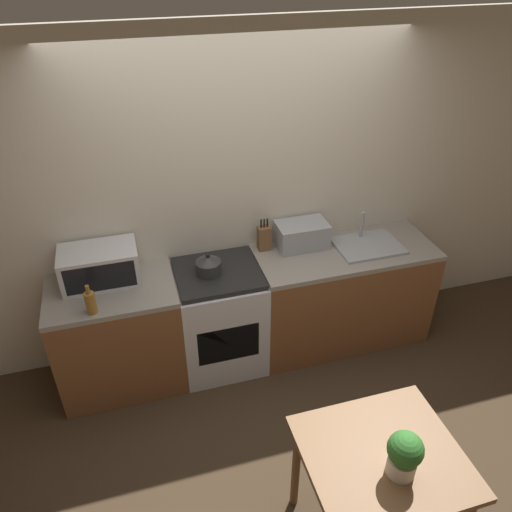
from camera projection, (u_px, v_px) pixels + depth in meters
name	position (u px, v px, depth m)	size (l,w,h in m)	color
ground_plane	(283.00, 427.00, 3.66)	(16.00, 16.00, 0.00)	#3D2D1E
wall_back	(239.00, 199.00, 3.86)	(10.00, 0.06, 2.60)	beige
counter_left_run	(119.00, 336.00, 3.81)	(0.92, 0.62, 0.90)	brown
counter_right_run	(341.00, 294.00, 4.24)	(1.46, 0.62, 0.90)	brown
stove_range	(220.00, 317.00, 4.00)	(0.66, 0.62, 0.90)	silver
kettle	(208.00, 265.00, 3.69)	(0.19, 0.19, 0.17)	#2D2D2D
microwave	(100.00, 266.00, 3.58)	(0.55, 0.33, 0.26)	silver
bottle	(91.00, 302.00, 3.30)	(0.07, 0.07, 0.22)	olive
knife_block	(264.00, 238.00, 3.95)	(0.10, 0.08, 0.27)	brown
toaster_oven	(302.00, 235.00, 3.99)	(0.41, 0.25, 0.20)	#999BA0
sink_basin	(368.00, 245.00, 4.04)	(0.52, 0.39, 0.24)	#999BA0
dining_table	(381.00, 467.00, 2.65)	(0.82, 0.74, 0.77)	brown
potted_plant	(404.00, 454.00, 2.43)	(0.18, 0.18, 0.27)	beige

